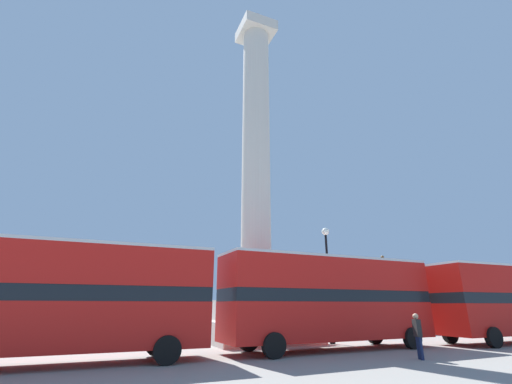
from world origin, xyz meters
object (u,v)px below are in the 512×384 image
(equestrian_statue, at_px, (389,310))
(pedestrian_near_lamp, at_px, (418,333))
(bus_a, at_px, (330,298))
(monument_column, at_px, (256,210))
(street_lamp, at_px, (328,274))
(bus_b, at_px, (507,299))
(bus_c, at_px, (61,295))

(equestrian_statue, distance_m, pedestrian_near_lamp, 15.23)
(equestrian_statue, bearing_deg, bus_a, -133.41)
(monument_column, relative_size, street_lamp, 3.74)
(bus_b, xyz_separation_m, street_lamp, (-9.94, 3.68, 1.44))
(bus_a, distance_m, pedestrian_near_lamp, 4.34)
(monument_column, relative_size, equestrian_statue, 4.03)
(street_lamp, bearing_deg, bus_c, -169.74)
(bus_a, xyz_separation_m, equestrian_statue, (11.14, 7.89, -0.72))
(bus_c, bearing_deg, street_lamp, 10.28)
(pedestrian_near_lamp, bearing_deg, monument_column, -135.58)
(monument_column, height_order, bus_a, monument_column)
(monument_column, xyz_separation_m, bus_c, (-10.07, -5.29, -5.69))
(equestrian_statue, bearing_deg, bus_c, -149.68)
(bus_a, xyz_separation_m, bus_c, (-11.82, -0.03, -0.03))
(equestrian_statue, relative_size, pedestrian_near_lamp, 3.54)
(monument_column, bearing_deg, pedestrian_near_lamp, -70.62)
(street_lamp, bearing_deg, monument_column, 140.18)
(bus_a, distance_m, street_lamp, 3.25)
(bus_c, height_order, equestrian_statue, equestrian_statue)
(bus_c, distance_m, equestrian_statue, 24.30)
(bus_c, xyz_separation_m, equestrian_statue, (22.96, 7.93, -0.69))
(bus_b, relative_size, pedestrian_near_lamp, 6.01)
(bus_c, relative_size, equestrian_statue, 1.78)
(equestrian_statue, height_order, street_lamp, street_lamp)
(street_lamp, bearing_deg, equestrian_statue, 30.08)
(bus_b, height_order, bus_c, bus_c)
(bus_b, height_order, equestrian_statue, equestrian_statue)
(bus_a, bearing_deg, bus_c, 178.56)
(bus_c, relative_size, street_lamp, 1.65)
(bus_b, relative_size, bus_c, 0.96)
(bus_b, bearing_deg, bus_a, 174.44)
(bus_c, bearing_deg, monument_column, 27.74)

